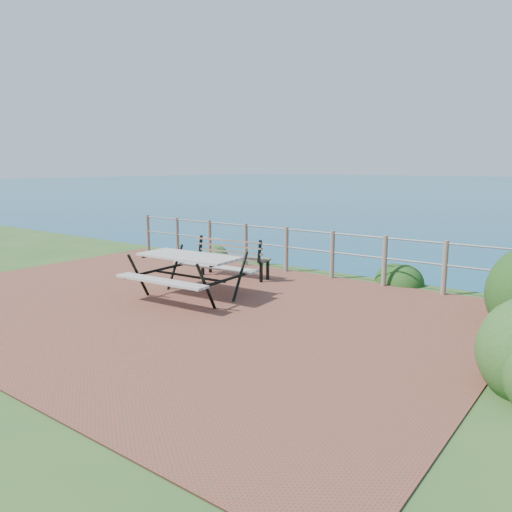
% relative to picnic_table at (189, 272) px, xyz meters
% --- Properties ---
extents(ground, '(10.00, 7.00, 0.12)m').
position_rel_picnic_table_xyz_m(ground, '(0.09, -0.37, -0.50)').
color(ground, brown).
rests_on(ground, ground).
extents(safety_railing, '(9.40, 0.10, 1.00)m').
position_rel_picnic_table_xyz_m(safety_railing, '(0.09, 2.98, 0.07)').
color(safety_railing, '#6B5B4C').
rests_on(safety_railing, ground).
extents(picnic_table, '(1.89, 1.60, 0.78)m').
position_rel_picnic_table_xyz_m(picnic_table, '(0.00, 0.00, 0.00)').
color(picnic_table, '#A29B91').
rests_on(picnic_table, ground).
extents(park_bench, '(1.59, 0.60, 0.87)m').
position_rel_picnic_table_xyz_m(park_bench, '(-0.46, 1.82, 0.08)').
color(park_bench, brown).
rests_on(park_bench, ground).
extents(shrub_lip_west, '(0.69, 0.69, 0.40)m').
position_rel_picnic_table_xyz_m(shrub_lip_west, '(-2.66, 3.58, -0.50)').
color(shrub_lip_west, '#20501E').
rests_on(shrub_lip_west, ground).
extents(shrub_lip_east, '(0.85, 0.85, 0.63)m').
position_rel_picnic_table_xyz_m(shrub_lip_east, '(2.60, 3.64, -0.50)').
color(shrub_lip_east, '#1E3F13').
rests_on(shrub_lip_east, ground).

